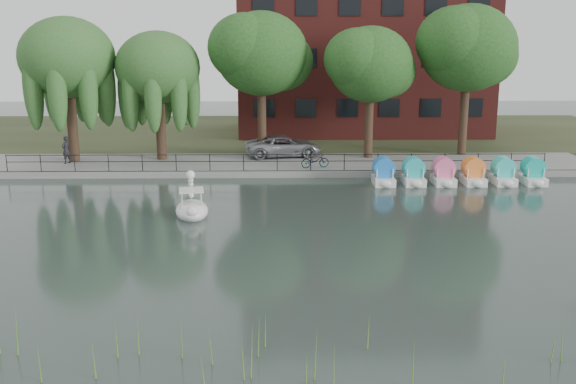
{
  "coord_description": "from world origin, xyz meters",
  "views": [
    {
      "loc": [
        0.06,
        -24.2,
        8.12
      ],
      "look_at": [
        0.5,
        4.0,
        1.3
      ],
      "focal_mm": 40.0,
      "sensor_mm": 36.0,
      "label": 1
    }
  ],
  "objects_px": {
    "bicycle": "(315,160)",
    "minivan": "(283,145)",
    "pedestrian": "(66,148)",
    "swan_boat": "(192,207)"
  },
  "relations": [
    {
      "from": "bicycle",
      "to": "swan_boat",
      "type": "relative_size",
      "value": 0.67
    },
    {
      "from": "minivan",
      "to": "bicycle",
      "type": "height_order",
      "value": "minivan"
    },
    {
      "from": "pedestrian",
      "to": "swan_boat",
      "type": "xyz_separation_m",
      "value": [
        9.25,
        -10.93,
        -0.95
      ]
    },
    {
      "from": "bicycle",
      "to": "pedestrian",
      "type": "height_order",
      "value": "pedestrian"
    },
    {
      "from": "bicycle",
      "to": "pedestrian",
      "type": "distance_m",
      "value": 15.6
    },
    {
      "from": "bicycle",
      "to": "swan_boat",
      "type": "distance_m",
      "value": 11.24
    },
    {
      "from": "minivan",
      "to": "pedestrian",
      "type": "relative_size",
      "value": 2.92
    },
    {
      "from": "bicycle",
      "to": "minivan",
      "type": "bearing_deg",
      "value": 13.64
    },
    {
      "from": "pedestrian",
      "to": "swan_boat",
      "type": "bearing_deg",
      "value": 71.75
    },
    {
      "from": "bicycle",
      "to": "swan_boat",
      "type": "height_order",
      "value": "swan_boat"
    }
  ]
}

